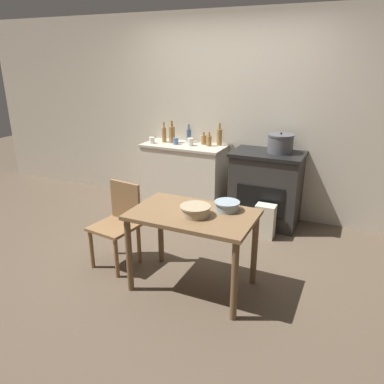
{
  "coord_description": "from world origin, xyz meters",
  "views": [
    {
      "loc": [
        1.62,
        -3.08,
        1.99
      ],
      "look_at": [
        0.0,
        0.46,
        0.59
      ],
      "focal_mm": 35.0,
      "sensor_mm": 36.0,
      "label": 1
    }
  ],
  "objects_px": {
    "bottle_mid_left": "(219,137)",
    "bottle_center_left": "(164,134)",
    "cup_far_right": "(152,140)",
    "mixing_bowl_small": "(227,205)",
    "bottle_center_right": "(209,141)",
    "cup_mid_right": "(190,142)",
    "stove": "(266,188)",
    "mixing_bowl_large": "(195,210)",
    "bottle_center": "(172,134)",
    "flour_sack": "(265,221)",
    "bottle_left": "(204,140)",
    "stock_pot": "(280,143)",
    "work_table": "(193,225)",
    "cup_right": "(176,141)",
    "chair": "(119,222)",
    "bottle_far_left": "(189,135)"
  },
  "relations": [
    {
      "from": "stove",
      "to": "bottle_mid_left",
      "type": "distance_m",
      "value": 0.91
    },
    {
      "from": "bottle_center_right",
      "to": "cup_mid_right",
      "type": "xyz_separation_m",
      "value": [
        -0.23,
        -0.09,
        -0.02
      ]
    },
    {
      "from": "work_table",
      "to": "cup_mid_right",
      "type": "height_order",
      "value": "cup_mid_right"
    },
    {
      "from": "bottle_far_left",
      "to": "bottle_left",
      "type": "bearing_deg",
      "value": -7.97
    },
    {
      "from": "bottle_center",
      "to": "cup_right",
      "type": "relative_size",
      "value": 3.47
    },
    {
      "from": "bottle_left",
      "to": "bottle_center_left",
      "type": "bearing_deg",
      "value": -169.9
    },
    {
      "from": "bottle_left",
      "to": "stock_pot",
      "type": "bearing_deg",
      "value": -6.68
    },
    {
      "from": "chair",
      "to": "flour_sack",
      "type": "distance_m",
      "value": 1.69
    },
    {
      "from": "bottle_left",
      "to": "bottle_mid_left",
      "type": "height_order",
      "value": "bottle_mid_left"
    },
    {
      "from": "stove",
      "to": "work_table",
      "type": "bearing_deg",
      "value": -98.06
    },
    {
      "from": "mixing_bowl_large",
      "to": "bottle_center",
      "type": "height_order",
      "value": "bottle_center"
    },
    {
      "from": "chair",
      "to": "bottle_center",
      "type": "height_order",
      "value": "bottle_center"
    },
    {
      "from": "stove",
      "to": "bottle_center",
      "type": "relative_size",
      "value": 3.07
    },
    {
      "from": "bottle_far_left",
      "to": "bottle_center",
      "type": "distance_m",
      "value": 0.23
    },
    {
      "from": "chair",
      "to": "cup_mid_right",
      "type": "xyz_separation_m",
      "value": [
        0.05,
        1.58,
        0.5
      ]
    },
    {
      "from": "bottle_left",
      "to": "cup_far_right",
      "type": "relative_size",
      "value": 1.99
    },
    {
      "from": "work_table",
      "to": "bottle_center_left",
      "type": "bearing_deg",
      "value": 125.19
    },
    {
      "from": "bottle_center_left",
      "to": "cup_right",
      "type": "height_order",
      "value": "bottle_center_left"
    },
    {
      "from": "stove",
      "to": "bottle_far_left",
      "type": "height_order",
      "value": "bottle_far_left"
    },
    {
      "from": "mixing_bowl_small",
      "to": "cup_right",
      "type": "bearing_deg",
      "value": 130.2
    },
    {
      "from": "stock_pot",
      "to": "mixing_bowl_small",
      "type": "relative_size",
      "value": 1.39
    },
    {
      "from": "flour_sack",
      "to": "mixing_bowl_large",
      "type": "distance_m",
      "value": 1.46
    },
    {
      "from": "work_table",
      "to": "bottle_mid_left",
      "type": "bearing_deg",
      "value": 104.1
    },
    {
      "from": "flour_sack",
      "to": "cup_mid_right",
      "type": "distance_m",
      "value": 1.43
    },
    {
      "from": "mixing_bowl_small",
      "to": "bottle_mid_left",
      "type": "xyz_separation_m",
      "value": [
        -0.71,
        1.68,
        0.24
      ]
    },
    {
      "from": "bottle_center_left",
      "to": "cup_far_right",
      "type": "bearing_deg",
      "value": -131.43
    },
    {
      "from": "flour_sack",
      "to": "bottle_mid_left",
      "type": "xyz_separation_m",
      "value": [
        -0.81,
        0.6,
        0.81
      ]
    },
    {
      "from": "bottle_center_right",
      "to": "cup_mid_right",
      "type": "relative_size",
      "value": 1.82
    },
    {
      "from": "stove",
      "to": "bottle_center_right",
      "type": "height_order",
      "value": "bottle_center_right"
    },
    {
      "from": "flour_sack",
      "to": "bottle_far_left",
      "type": "distance_m",
      "value": 1.6
    },
    {
      "from": "chair",
      "to": "bottle_far_left",
      "type": "distance_m",
      "value": 1.85
    },
    {
      "from": "mixing_bowl_small",
      "to": "bottle_mid_left",
      "type": "distance_m",
      "value": 1.84
    },
    {
      "from": "work_table",
      "to": "cup_far_right",
      "type": "xyz_separation_m",
      "value": [
        -1.33,
        1.59,
        0.32
      ]
    },
    {
      "from": "bottle_center",
      "to": "mixing_bowl_large",
      "type": "bearing_deg",
      "value": -57.19
    },
    {
      "from": "work_table",
      "to": "bottle_center_right",
      "type": "bearing_deg",
      "value": 107.99
    },
    {
      "from": "chair",
      "to": "cup_far_right",
      "type": "bearing_deg",
      "value": 115.24
    },
    {
      "from": "stock_pot",
      "to": "cup_far_right",
      "type": "height_order",
      "value": "stock_pot"
    },
    {
      "from": "chair",
      "to": "work_table",
      "type": "bearing_deg",
      "value": 1.47
    },
    {
      "from": "cup_right",
      "to": "cup_far_right",
      "type": "xyz_separation_m",
      "value": [
        -0.32,
        -0.07,
        -0.0
      ]
    },
    {
      "from": "mixing_bowl_large",
      "to": "bottle_far_left",
      "type": "xyz_separation_m",
      "value": [
        -0.95,
        1.9,
        0.21
      ]
    },
    {
      "from": "cup_right",
      "to": "work_table",
      "type": "bearing_deg",
      "value": -58.73
    },
    {
      "from": "mixing_bowl_small",
      "to": "bottle_mid_left",
      "type": "height_order",
      "value": "bottle_mid_left"
    },
    {
      "from": "cup_right",
      "to": "bottle_left",
      "type": "bearing_deg",
      "value": 25.08
    },
    {
      "from": "bottle_mid_left",
      "to": "bottle_center_left",
      "type": "distance_m",
      "value": 0.76
    },
    {
      "from": "stock_pot",
      "to": "cup_mid_right",
      "type": "height_order",
      "value": "stock_pot"
    },
    {
      "from": "mixing_bowl_large",
      "to": "bottle_left",
      "type": "relative_size",
      "value": 1.6
    },
    {
      "from": "stock_pot",
      "to": "mixing_bowl_large",
      "type": "height_order",
      "value": "stock_pot"
    },
    {
      "from": "stove",
      "to": "bottle_far_left",
      "type": "distance_m",
      "value": 1.28
    },
    {
      "from": "chair",
      "to": "bottle_center_right",
      "type": "bearing_deg",
      "value": 87.9
    },
    {
      "from": "flour_sack",
      "to": "bottle_left",
      "type": "xyz_separation_m",
      "value": [
        -1.02,
        0.56,
        0.76
      ]
    }
  ]
}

